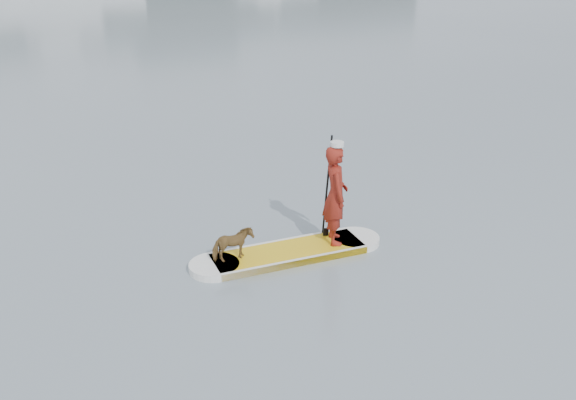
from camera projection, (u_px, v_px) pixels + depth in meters
ground at (294, 195)px, 12.90m from camera, size 140.00×140.00×0.00m
paddleboard at (288, 253)px, 10.48m from camera, size 3.28×1.11×0.12m
paddler at (336, 195)px, 10.42m from camera, size 0.60×0.72×1.67m
white_cap at (337, 144)px, 10.07m from camera, size 0.22×0.22×0.07m
dog at (233, 245)px, 10.02m from camera, size 0.65×0.31×0.54m
paddle at (327, 199)px, 10.66m from camera, size 0.10×0.30×2.00m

